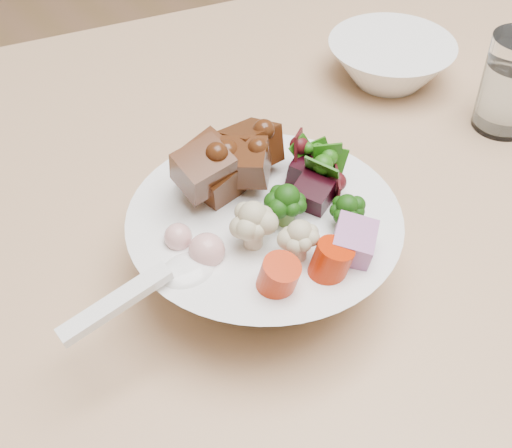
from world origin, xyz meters
name	(u,v)px	position (x,y,z in m)	size (l,w,h in m)	color
chair_far	(427,14)	(0.42, 0.62, 0.51)	(0.52, 0.52, 0.91)	tan
food_bowl	(265,239)	(-0.36, 0.09, 0.76)	(0.22, 0.22, 0.12)	white
soup_spoon	(170,280)	(-0.46, 0.07, 0.79)	(0.13, 0.04, 0.02)	white
water_glass	(510,87)	(-0.03, 0.12, 0.77)	(0.06, 0.06, 0.11)	white
side_bowl	(390,62)	(-0.07, 0.25, 0.75)	(0.15, 0.15, 0.05)	white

